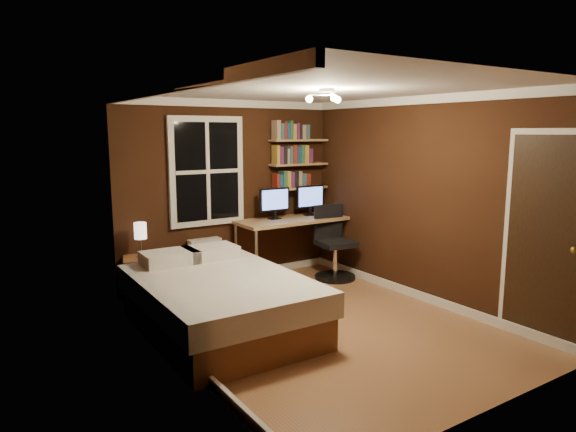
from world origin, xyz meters
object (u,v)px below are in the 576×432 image
bed (220,302)px  desk (297,222)px  monitor_right (310,200)px  office_chair (334,250)px  nightstand (143,279)px  monitor_left (275,204)px  bedside_lamp (141,240)px  desk_lamp (345,199)px  radiator (205,262)px

bed → desk: (1.86, 1.31, 0.48)m
monitor_right → office_chair: 0.83m
nightstand → monitor_left: 2.07m
nightstand → bedside_lamp: 0.49m
desk_lamp → bed: bearing=-155.4°
office_chair → desk_lamp: bearing=41.7°
radiator → desk: size_ratio=0.37×
bed → desk_lamp: (2.69, 1.23, 0.76)m
nightstand → bed: bearing=-59.9°
monitor_left → radiator: bearing=171.6°
bedside_lamp → desk: 2.23m
monitor_left → desk_lamp: 1.16m
bed → nightstand: size_ratio=3.96×
radiator → office_chair: office_chair is taller
nightstand → radiator: (0.90, 0.13, 0.05)m
bed → desk_lamp: desk_lamp is taller
monitor_right → office_chair: monitor_right is taller
radiator → monitor_left: 1.27m
bed → office_chair: office_chair is taller
office_chair → desk: bearing=139.6°
office_chair → bedside_lamp: bearing=175.8°
radiator → monitor_left: (1.01, -0.15, 0.75)m
desk → monitor_right: (0.30, 0.09, 0.28)m
desk_lamp → office_chair: bearing=-145.1°
radiator → monitor_right: size_ratio=1.38×
desk → monitor_right: 0.42m
bed → monitor_left: bearing=43.0°
monitor_right → desk_lamp: bearing=-17.5°
monitor_right → bedside_lamp: bearing=179.6°
monitor_right → desk_lamp: monitor_right is taller
bedside_lamp → monitor_left: bearing=-0.5°
nightstand → desk: desk is taller
monitor_left → monitor_right: bearing=0.0°
desk_lamp → office_chair: 0.87m
desk → office_chair: 0.67m
desk → monitor_right: size_ratio=3.78×
desk_lamp → radiator: bearing=171.7°
bed → bedside_lamp: bearing=105.4°
bedside_lamp → bed: bearing=-75.3°
radiator → monitor_right: 1.80m
nightstand → desk: 2.29m
desk_lamp → office_chair: size_ratio=0.42×
bed → radiator: size_ratio=3.32×
bedside_lamp → desk: bearing=-2.7°
nightstand → desk_lamp: bearing=12.0°
bedside_lamp → monitor_right: (2.53, -0.02, 0.31)m
bed → office_chair: bearing=23.0°
desk → radiator: bearing=169.8°
nightstand → desk_lamp: 3.17m
desk → desk_lamp: 0.88m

